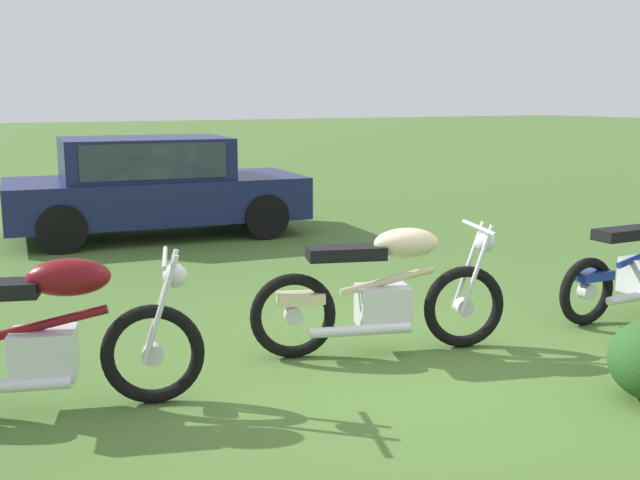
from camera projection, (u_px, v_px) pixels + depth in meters
The scene contains 4 objects.
ground_plane at pixel (404, 365), 5.78m from camera, with size 120.00×120.00×0.00m, color #476B2D.
motorcycle_maroon at pixel (43, 337), 4.84m from camera, with size 2.00×0.91×1.02m.
motorcycle_cream at pixel (384, 292), 5.98m from camera, with size 2.00×0.90×1.02m.
car_navy at pixel (152, 181), 11.01m from camera, with size 4.34×2.26×1.43m.
Camera 1 is at (-3.15, -4.55, 2.00)m, focal length 42.83 mm.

